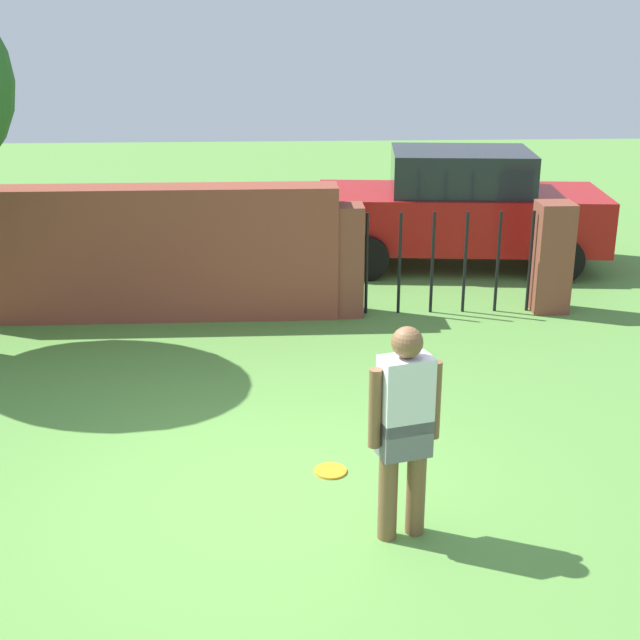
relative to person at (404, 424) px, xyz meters
name	(u,v)px	position (x,y,z in m)	size (l,w,h in m)	color
ground_plane	(267,495)	(-0.98, 0.60, -0.90)	(40.00, 40.00, 0.00)	#568C3D
brick_wall	(145,253)	(-2.48, 4.98, -0.07)	(4.73, 0.50, 1.65)	brown
person	(404,424)	(0.00, 0.00, 0.00)	(0.52, 0.31, 1.62)	brown
fence_gate	(449,259)	(1.29, 4.98, -0.20)	(3.05, 0.44, 1.40)	brown
car	(459,208)	(1.86, 7.18, -0.04)	(4.35, 2.24, 1.72)	#A51111
frisbee_orange	(331,471)	(-0.45, 0.95, -0.89)	(0.27, 0.27, 0.02)	orange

